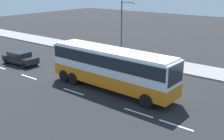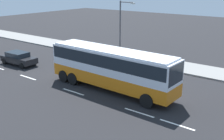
{
  "view_description": "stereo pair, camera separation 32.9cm",
  "coord_description": "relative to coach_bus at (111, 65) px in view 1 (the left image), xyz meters",
  "views": [
    {
      "loc": [
        11.58,
        -17.67,
        8.66
      ],
      "look_at": [
        -1.54,
        -0.87,
        1.93
      ],
      "focal_mm": 43.94,
      "sensor_mm": 36.0,
      "label": 1
    },
    {
      "loc": [
        11.32,
        -17.87,
        8.66
      ],
      "look_at": [
        -1.54,
        -0.87,
        1.93
      ],
      "focal_mm": 43.94,
      "sensor_mm": 36.0,
      "label": 2
    }
  ],
  "objects": [
    {
      "name": "street_lamp",
      "position": [
        -4.91,
        8.48,
        1.85
      ],
      "size": [
        1.98,
        0.24,
        6.7
      ],
      "color": "#47474C",
      "rests_on": "sidewalk_curb"
    },
    {
      "name": "ground_plane",
      "position": [
        1.92,
        0.5,
        -2.19
      ],
      "size": [
        120.0,
        120.0,
        0.0
      ],
      "primitive_type": "plane",
      "color": "black"
    },
    {
      "name": "car_black_sedan",
      "position": [
        -12.82,
        -0.18,
        -1.42
      ],
      "size": [
        4.44,
        2.04,
        1.44
      ],
      "rotation": [
        0.0,
        0.0,
        0.05
      ],
      "color": "black",
      "rests_on": "ground_plane"
    },
    {
      "name": "lane_centreline",
      "position": [
        0.12,
        -2.3,
        -2.19
      ],
      "size": [
        29.79,
        0.16,
        0.01
      ],
      "color": "white",
      "rests_on": "ground_plane"
    },
    {
      "name": "coach_bus",
      "position": [
        0.0,
        0.0,
        0.0
      ],
      "size": [
        11.8,
        2.91,
        3.54
      ],
      "rotation": [
        0.0,
        0.0,
        -0.03
      ],
      "color": "orange",
      "rests_on": "ground_plane"
    },
    {
      "name": "sidewalk_curb",
      "position": [
        1.92,
        9.73,
        -2.12
      ],
      "size": [
        80.0,
        4.0,
        0.15
      ],
      "primitive_type": "cube",
      "color": "gray",
      "rests_on": "ground_plane"
    }
  ]
}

